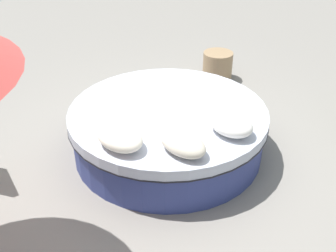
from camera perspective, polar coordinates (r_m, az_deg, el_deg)
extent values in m
plane|color=gray|center=(4.86, 0.00, -3.37)|extent=(16.00, 16.00, 0.00)
cylinder|color=navy|center=(4.73, 0.00, -1.21)|extent=(2.20, 2.20, 0.44)
cylinder|color=black|center=(4.62, 0.00, 1.05)|extent=(2.28, 2.28, 0.02)
cylinder|color=#B2B7C6|center=(4.59, 0.00, 1.72)|extent=(2.27, 2.27, 0.12)
ellipsoid|color=silver|center=(3.91, -6.90, -1.57)|extent=(0.54, 0.37, 0.20)
ellipsoid|color=beige|center=(3.81, 2.14, -2.50)|extent=(0.52, 0.33, 0.19)
ellipsoid|color=white|center=(4.13, 8.97, 0.25)|extent=(0.48, 0.37, 0.21)
cylinder|color=#997A56|center=(6.54, 7.05, 8.47)|extent=(0.47, 0.47, 0.45)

